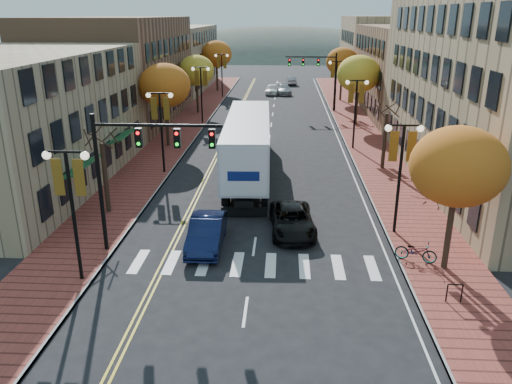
# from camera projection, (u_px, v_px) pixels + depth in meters

# --- Properties ---
(ground) EXTENTS (200.00, 200.00, 0.00)m
(ground) POSITION_uv_depth(u_px,v_px,m) (249.00, 286.00, 21.96)
(ground) COLOR black
(ground) RESTS_ON ground
(sidewalk_left) EXTENTS (4.00, 85.00, 0.15)m
(sidewalk_left) POSITION_uv_depth(u_px,v_px,m) (186.00, 126.00, 52.97)
(sidewalk_left) COLOR brown
(sidewalk_left) RESTS_ON ground
(sidewalk_right) EXTENTS (4.00, 85.00, 0.15)m
(sidewalk_right) POSITION_uv_depth(u_px,v_px,m) (357.00, 128.00, 51.99)
(sidewalk_right) COLOR brown
(sidewalk_right) RESTS_ON ground
(building_left_near) EXTENTS (12.00, 22.00, 9.00)m
(building_left_near) POSITION_uv_depth(u_px,v_px,m) (11.00, 121.00, 33.58)
(building_left_near) COLOR #9E8966
(building_left_near) RESTS_ON ground
(building_left_mid) EXTENTS (12.00, 24.00, 11.00)m
(building_left_mid) POSITION_uv_depth(u_px,v_px,m) (118.00, 70.00, 54.87)
(building_left_mid) COLOR brown
(building_left_mid) RESTS_ON ground
(building_left_far) EXTENTS (12.00, 26.00, 9.50)m
(building_left_far) POSITION_uv_depth(u_px,v_px,m) (169.00, 58.00, 78.62)
(building_left_far) COLOR #9E8966
(building_left_far) RESTS_ON ground
(building_right_mid) EXTENTS (15.00, 24.00, 10.00)m
(building_right_mid) POSITION_uv_depth(u_px,v_px,m) (430.00, 71.00, 58.74)
(building_right_mid) COLOR brown
(building_right_mid) RESTS_ON ground
(building_right_far) EXTENTS (15.00, 20.00, 11.00)m
(building_right_far) POSITION_uv_depth(u_px,v_px,m) (393.00, 53.00, 79.25)
(building_right_far) COLOR #9E8966
(building_right_far) RESTS_ON ground
(tree_left_a) EXTENTS (0.28, 0.28, 4.20)m
(tree_left_a) POSITION_uv_depth(u_px,v_px,m) (105.00, 178.00, 29.21)
(tree_left_a) COLOR #382619
(tree_left_a) RESTS_ON sidewalk_left
(tree_left_b) EXTENTS (4.48, 4.48, 7.21)m
(tree_left_b) POSITION_uv_depth(u_px,v_px,m) (165.00, 86.00, 43.17)
(tree_left_b) COLOR #382619
(tree_left_b) RESTS_ON sidewalk_left
(tree_left_c) EXTENTS (4.16, 4.16, 6.69)m
(tree_left_c) POSITION_uv_depth(u_px,v_px,m) (196.00, 71.00, 58.34)
(tree_left_c) COLOR #382619
(tree_left_c) RESTS_ON sidewalk_left
(tree_left_d) EXTENTS (4.61, 4.61, 7.42)m
(tree_left_d) POSITION_uv_depth(u_px,v_px,m) (217.00, 54.00, 75.07)
(tree_left_d) COLOR #382619
(tree_left_d) RESTS_ON sidewalk_left
(tree_right_a) EXTENTS (4.16, 4.16, 6.69)m
(tree_right_a) POSITION_uv_depth(u_px,v_px,m) (458.00, 167.00, 21.64)
(tree_right_a) COLOR #382619
(tree_right_a) RESTS_ON sidewalk_right
(tree_right_b) EXTENTS (0.28, 0.28, 4.20)m
(tree_right_b) POSITION_uv_depth(u_px,v_px,m) (384.00, 141.00, 37.63)
(tree_right_b) COLOR #382619
(tree_right_b) RESTS_ON sidewalk_right
(tree_right_c) EXTENTS (4.48, 4.48, 7.21)m
(tree_right_c) POSITION_uv_depth(u_px,v_px,m) (359.00, 74.00, 51.59)
(tree_right_c) COLOR #382619
(tree_right_c) RESTS_ON sidewalk_right
(tree_right_d) EXTENTS (4.35, 4.35, 7.00)m
(tree_right_d) POSITION_uv_depth(u_px,v_px,m) (342.00, 62.00, 66.68)
(tree_right_d) COLOR #382619
(tree_right_d) RESTS_ON sidewalk_right
(lamp_left_a) EXTENTS (1.96, 0.36, 6.05)m
(lamp_left_a) POSITION_uv_depth(u_px,v_px,m) (70.00, 191.00, 20.92)
(lamp_left_a) COLOR black
(lamp_left_a) RESTS_ON ground
(lamp_left_b) EXTENTS (1.96, 0.36, 6.05)m
(lamp_left_b) POSITION_uv_depth(u_px,v_px,m) (161.00, 117.00, 35.96)
(lamp_left_b) COLOR black
(lamp_left_b) RESTS_ON ground
(lamp_left_c) EXTENTS (1.96, 0.36, 6.05)m
(lamp_left_c) POSITION_uv_depth(u_px,v_px,m) (201.00, 84.00, 52.88)
(lamp_left_c) COLOR black
(lamp_left_c) RESTS_ON ground
(lamp_left_d) EXTENTS (1.96, 0.36, 6.05)m
(lamp_left_d) POSITION_uv_depth(u_px,v_px,m) (222.00, 67.00, 69.79)
(lamp_left_d) COLOR black
(lamp_left_d) RESTS_ON ground
(lamp_right_a) EXTENTS (1.96, 0.36, 6.05)m
(lamp_right_a) POSITION_uv_depth(u_px,v_px,m) (401.00, 158.00, 25.74)
(lamp_right_a) COLOR black
(lamp_right_a) RESTS_ON ground
(lamp_right_b) EXTENTS (1.96, 0.36, 6.05)m
(lamp_right_b) POSITION_uv_depth(u_px,v_px,m) (356.00, 101.00, 42.66)
(lamp_right_b) COLOR black
(lamp_right_b) RESTS_ON ground
(lamp_right_c) EXTENTS (1.96, 0.36, 6.05)m
(lamp_right_c) POSITION_uv_depth(u_px,v_px,m) (336.00, 76.00, 59.58)
(lamp_right_c) COLOR black
(lamp_right_c) RESTS_ON ground
(traffic_mast_near) EXTENTS (6.10, 0.35, 7.00)m
(traffic_mast_near) POSITION_uv_depth(u_px,v_px,m) (137.00, 158.00, 23.41)
(traffic_mast_near) COLOR black
(traffic_mast_near) RESTS_ON ground
(traffic_mast_far) EXTENTS (6.10, 0.34, 7.00)m
(traffic_mast_far) POSITION_uv_depth(u_px,v_px,m) (319.00, 71.00, 59.47)
(traffic_mast_far) COLOR black
(traffic_mast_far) RESTS_ON ground
(semi_truck) EXTENTS (3.57, 18.16, 4.51)m
(semi_truck) POSITION_uv_depth(u_px,v_px,m) (249.00, 140.00, 36.37)
(semi_truck) COLOR black
(semi_truck) RESTS_ON ground
(navy_sedan) EXTENTS (1.73, 4.76, 1.56)m
(navy_sedan) POSITION_uv_depth(u_px,v_px,m) (207.00, 233.00, 25.46)
(navy_sedan) COLOR #0C1433
(navy_sedan) RESTS_ON ground
(black_suv) EXTENTS (2.69, 5.16, 1.39)m
(black_suv) POSITION_uv_depth(u_px,v_px,m) (292.00, 220.00, 27.19)
(black_suv) COLOR black
(black_suv) RESTS_ON ground
(car_far_white) EXTENTS (1.96, 4.48, 1.50)m
(car_far_white) POSITION_uv_depth(u_px,v_px,m) (272.00, 89.00, 74.04)
(car_far_white) COLOR white
(car_far_white) RESTS_ON ground
(car_far_silver) EXTENTS (2.50, 5.15, 1.44)m
(car_far_silver) POSITION_uv_depth(u_px,v_px,m) (284.00, 89.00, 74.15)
(car_far_silver) COLOR #939299
(car_far_silver) RESTS_ON ground
(car_far_oncoming) EXTENTS (1.89, 4.40, 1.41)m
(car_far_oncoming) POSITION_uv_depth(u_px,v_px,m) (291.00, 80.00, 84.28)
(car_far_oncoming) COLOR #9E9DA4
(car_far_oncoming) RESTS_ON ground
(bicycle) EXTENTS (2.05, 1.25, 1.02)m
(bicycle) POSITION_uv_depth(u_px,v_px,m) (416.00, 251.00, 23.73)
(bicycle) COLOR gray
(bicycle) RESTS_ON sidewalk_right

